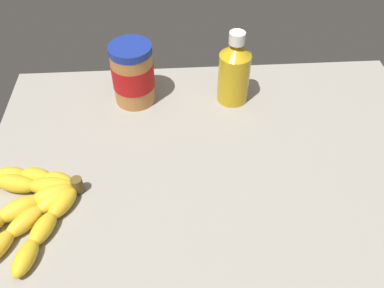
# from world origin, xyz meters

# --- Properties ---
(ground_plane) EXTENTS (0.88, 0.62, 0.03)m
(ground_plane) POSITION_xyz_m (0.00, 0.00, -0.02)
(ground_plane) COLOR gray
(banana_bunch) EXTENTS (0.22, 0.24, 0.03)m
(banana_bunch) POSITION_xyz_m (-0.33, -0.09, 0.02)
(banana_bunch) COLOR yellow
(banana_bunch) RESTS_ON ground_plane
(peanut_butter_jar) EXTENTS (0.09, 0.09, 0.14)m
(peanut_butter_jar) POSITION_xyz_m (-0.16, 0.20, 0.07)
(peanut_butter_jar) COLOR #B27238
(peanut_butter_jar) RESTS_ON ground_plane
(honey_bottle) EXTENTS (0.07, 0.07, 0.16)m
(honey_bottle) POSITION_xyz_m (0.05, 0.19, 0.07)
(honey_bottle) COLOR gold
(honey_bottle) RESTS_ON ground_plane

